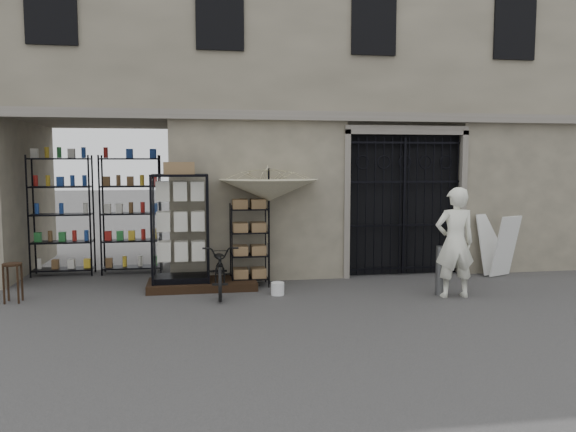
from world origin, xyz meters
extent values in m
plane|color=black|center=(0.00, 0.00, 0.00)|extent=(80.00, 80.00, 0.00)
cube|color=gray|center=(0.00, 4.00, 4.50)|extent=(14.00, 4.00, 9.00)
cube|color=black|center=(-4.50, 2.80, 1.50)|extent=(3.00, 1.70, 3.00)
cube|color=black|center=(-4.55, 3.30, 1.25)|extent=(2.70, 0.50, 2.50)
cube|color=black|center=(1.75, 2.28, 1.50)|extent=(2.50, 0.06, 3.00)
cube|color=black|center=(1.75, 2.12, 1.45)|extent=(0.05, 0.05, 2.80)
cube|color=black|center=(-2.40, 1.55, 0.07)|extent=(2.00, 0.90, 0.15)
cube|color=black|center=(-2.79, 1.54, 0.21)|extent=(1.07, 0.75, 0.11)
cube|color=silver|center=(-2.74, 1.23, 1.14)|extent=(0.92, 0.16, 1.85)
cube|color=silver|center=(-2.79, 1.54, 1.03)|extent=(0.90, 0.56, 1.54)
cube|color=olive|center=(-2.79, 1.54, 2.19)|extent=(0.61, 0.50, 0.22)
cube|color=black|center=(-1.51, 1.66, 0.78)|extent=(0.82, 0.72, 1.57)
cube|color=olive|center=(-1.51, 1.66, 0.73)|extent=(0.69, 0.59, 1.18)
cylinder|color=black|center=(-1.12, 1.70, 1.12)|extent=(0.05, 0.05, 2.24)
imported|color=beige|center=(-1.12, 1.70, 1.93)|extent=(2.16, 2.18, 1.50)
cylinder|color=silver|center=(-1.09, 0.80, 0.11)|extent=(0.28, 0.28, 0.23)
imported|color=black|center=(-2.08, 1.06, 0.00)|extent=(0.64, 0.94, 1.75)
cylinder|color=black|center=(-5.55, 1.01, 0.65)|extent=(0.32, 0.32, 0.03)
cube|color=black|center=(-5.55, 1.01, 0.32)|extent=(0.24, 0.24, 0.65)
cylinder|color=#5C5E60|center=(1.77, 0.35, 0.44)|extent=(0.20, 0.20, 0.88)
imported|color=white|center=(1.93, 0.16, 0.00)|extent=(0.80, 1.96, 0.46)
cube|color=silver|center=(3.72, 1.54, 0.65)|extent=(0.66, 0.50, 1.25)
cube|color=silver|center=(3.58, 1.90, 0.65)|extent=(0.66, 0.50, 1.25)
camera|label=1|loc=(-2.51, -8.89, 2.36)|focal=35.00mm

